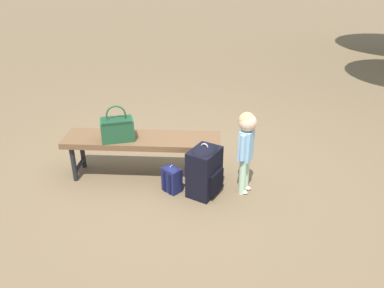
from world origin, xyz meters
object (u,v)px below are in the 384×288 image
at_px(backpack_large, 204,169).
at_px(backpack_small, 172,178).
at_px(handbag, 117,128).
at_px(child_standing, 246,141).
at_px(park_bench, 142,142).

height_order(backpack_large, backpack_small, backpack_large).
relative_size(handbag, backpack_small, 1.26).
relative_size(child_standing, backpack_small, 2.87).
height_order(child_standing, backpack_small, child_standing).
distance_m(backpack_large, backpack_small, 0.35).
bearing_deg(backpack_large, park_bench, 162.71).
bearing_deg(backpack_small, backpack_large, 3.60).
bearing_deg(handbag, park_bench, 24.32).
relative_size(handbag, child_standing, 0.44).
bearing_deg(child_standing, backpack_large, -164.22).
bearing_deg(backpack_small, handbag, 167.04).
distance_m(handbag, backpack_small, 0.73).
distance_m(handbag, backpack_large, 0.96).
relative_size(child_standing, backpack_large, 1.53).
xyz_separation_m(handbag, child_standing, (1.28, -0.01, -0.02)).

